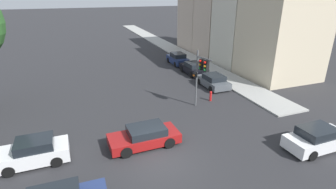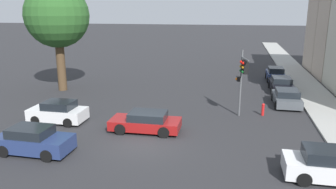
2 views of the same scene
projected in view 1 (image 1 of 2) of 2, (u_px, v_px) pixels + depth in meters
The scene contains 11 objects.
ground_plane at pixel (161, 161), 15.33m from camera, with size 300.00×300.00×0.00m, color #28282B.
sidewalk_strip at pixel (165, 45), 47.07m from camera, with size 3.19×60.00×0.13m.
rowhouse_backdrop at pixel (238, 20), 35.38m from camera, with size 8.13×24.31×11.92m.
traffic_signal at pixel (201, 70), 21.00m from camera, with size 0.85×1.77×4.83m.
crossing_car_0 at pixel (145, 136), 16.67m from camera, with size 4.50×2.13×1.29m.
crossing_car_1 at pixel (34, 152), 14.91m from camera, with size 3.86×1.96×1.50m.
crossing_car_3 at pixel (317, 139), 16.25m from camera, with size 4.18×1.92×1.50m.
parked_car_0 at pixel (213, 81), 26.76m from camera, with size 2.09×3.97×1.34m.
parked_car_1 at pixel (194, 68), 30.94m from camera, with size 2.07×4.17×1.41m.
parked_car_2 at pixel (178, 59), 35.05m from camera, with size 1.88×3.97×1.53m.
fire_hydrant at pixel (211, 96), 23.44m from camera, with size 0.22×0.22×0.92m.
Camera 1 is at (-4.16, -12.11, 9.29)m, focal length 28.00 mm.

